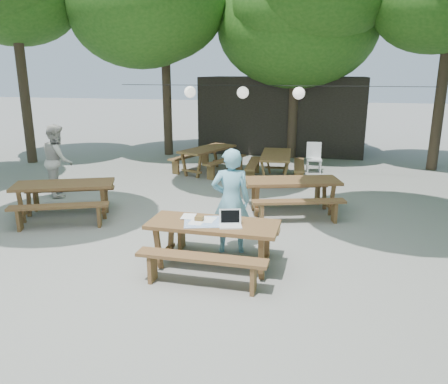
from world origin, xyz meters
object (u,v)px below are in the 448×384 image
main_picnic_table (213,245)px  woman (231,201)px  second_person (58,160)px  plastic_chair (314,164)px  picnic_table_nw (65,200)px

main_picnic_table → woman: (0.11, 0.72, 0.51)m
second_person → plastic_chair: 7.33m
main_picnic_table → woman: bearing=81.0°
main_picnic_table → second_person: 5.80m
picnic_table_nw → woman: bearing=-36.4°
main_picnic_table → picnic_table_nw: bearing=156.0°
second_person → plastic_chair: second_person is taller
picnic_table_nw → second_person: 2.01m
picnic_table_nw → plastic_chair: plastic_chair is taller
second_person → plastic_chair: bearing=-90.3°
picnic_table_nw → second_person: bearing=103.9°
main_picnic_table → woman: 0.89m
main_picnic_table → plastic_chair: plastic_chair is taller
main_picnic_table → second_person: (-4.82, 3.18, 0.49)m
second_person → woman: bearing=-151.2°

